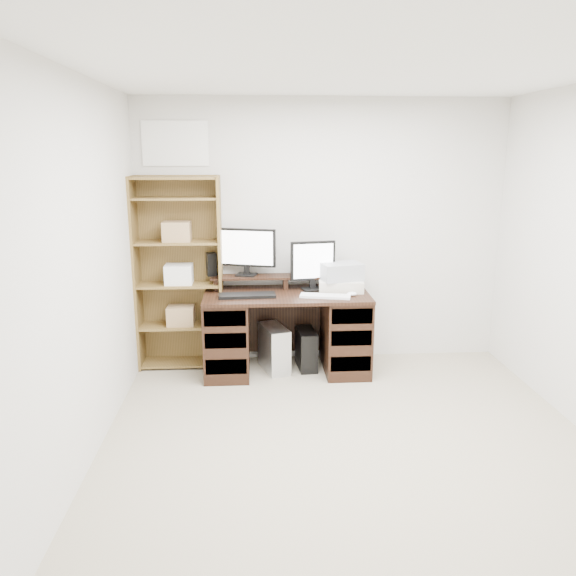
{
  "coord_description": "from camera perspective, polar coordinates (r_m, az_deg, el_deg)",
  "views": [
    {
      "loc": [
        -0.66,
        -3.32,
        2.02
      ],
      "look_at": [
        -0.36,
        1.43,
        0.85
      ],
      "focal_mm": 35.0,
      "sensor_mm": 36.0,
      "label": 1
    }
  ],
  "objects": [
    {
      "name": "tower_silver",
      "position": [
        5.3,
        -1.42,
        -6.12
      ],
      "size": [
        0.3,
        0.46,
        0.42
      ],
      "primitive_type": "cube",
      "rotation": [
        0.0,
        0.0,
        0.29
      ],
      "color": "silver",
      "rests_on": "ground"
    },
    {
      "name": "riser_shelf",
      "position": [
        5.31,
        -0.29,
        1.01
      ],
      "size": [
        1.4,
        0.22,
        0.12
      ],
      "color": "black",
      "rests_on": "desk"
    },
    {
      "name": "basket",
      "position": [
        5.21,
        5.41,
        1.69
      ],
      "size": [
        0.42,
        0.34,
        0.16
      ],
      "primitive_type": "cube",
      "rotation": [
        0.0,
        0.0,
        0.23
      ],
      "color": "#999DA3",
      "rests_on": "printer"
    },
    {
      "name": "room",
      "position": [
        3.47,
        7.4,
        0.91
      ],
      "size": [
        3.54,
        4.04,
        2.54
      ],
      "color": "tan",
      "rests_on": "ground"
    },
    {
      "name": "monitor_small",
      "position": [
        5.2,
        2.54,
        2.49
      ],
      "size": [
        0.42,
        0.18,
        0.46
      ],
      "rotation": [
        0.0,
        0.0,
        0.16
      ],
      "color": "black",
      "rests_on": "desk"
    },
    {
      "name": "keyboard_white",
      "position": [
        4.99,
        3.8,
        -0.82
      ],
      "size": [
        0.46,
        0.23,
        0.02
      ],
      "primitive_type": "cube",
      "rotation": [
        0.0,
        0.0,
        -0.22
      ],
      "color": "white",
      "rests_on": "desk"
    },
    {
      "name": "printer",
      "position": [
        5.24,
        5.38,
        0.31
      ],
      "size": [
        0.43,
        0.34,
        0.1
      ],
      "primitive_type": "cube",
      "rotation": [
        0.0,
        0.0,
        -0.09
      ],
      "color": "beige",
      "rests_on": "desk"
    },
    {
      "name": "tower_black",
      "position": [
        5.36,
        1.87,
        -6.2
      ],
      "size": [
        0.19,
        0.38,
        0.37
      ],
      "rotation": [
        0.0,
        0.0,
        0.08
      ],
      "color": "black",
      "rests_on": "ground"
    },
    {
      "name": "speaker",
      "position": [
        5.32,
        -7.8,
        2.4
      ],
      "size": [
        0.11,
        0.11,
        0.22
      ],
      "primitive_type": "cube",
      "rotation": [
        0.0,
        0.0,
        0.28
      ],
      "color": "black",
      "rests_on": "riser_shelf"
    },
    {
      "name": "bookshelf",
      "position": [
        5.33,
        -11.0,
        1.64
      ],
      "size": [
        0.8,
        0.3,
        1.8
      ],
      "color": "brown",
      "rests_on": "ground"
    },
    {
      "name": "keyboard_black",
      "position": [
        5.0,
        -4.18,
        -0.76
      ],
      "size": [
        0.51,
        0.19,
        0.03
      ],
      "primitive_type": "cube",
      "rotation": [
        0.0,
        0.0,
        0.05
      ],
      "color": "black",
      "rests_on": "desk"
    },
    {
      "name": "mouse",
      "position": [
        5.06,
        6.5,
        -0.6
      ],
      "size": [
        0.11,
        0.09,
        0.04
      ],
      "primitive_type": "ellipsoid",
      "rotation": [
        0.0,
        0.0,
        0.37
      ],
      "color": "white",
      "rests_on": "desk"
    },
    {
      "name": "desk",
      "position": [
        5.23,
        -0.15,
        -4.35
      ],
      "size": [
        1.5,
        0.7,
        0.75
      ],
      "color": "black",
      "rests_on": "ground"
    },
    {
      "name": "monitor_wide",
      "position": [
        5.28,
        -4.25,
        3.93
      ],
      "size": [
        0.55,
        0.21,
        0.44
      ],
      "rotation": [
        0.0,
        0.0,
        -0.28
      ],
      "color": "black",
      "rests_on": "riser_shelf"
    }
  ]
}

